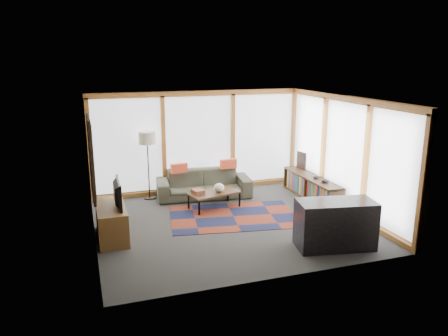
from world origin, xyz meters
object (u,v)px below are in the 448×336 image
object	(u,v)px
coffee_table	(214,200)
television	(114,193)
tv_console	(112,222)
floor_lamp	(148,166)
bookshelf	(312,188)
bar_counter	(335,224)
sofa	(204,184)

from	to	relation	value
coffee_table	television	bearing A→B (deg)	-155.56
television	coffee_table	bearing A→B (deg)	-64.49
coffee_table	tv_console	bearing A→B (deg)	-156.95
floor_lamp	television	world-z (taller)	floor_lamp
bookshelf	television	xyz separation A→B (m)	(-4.78, -0.93, 0.62)
floor_lamp	coffee_table	size ratio (longest dim) A/B	1.44
tv_console	television	bearing A→B (deg)	-24.21
floor_lamp	bookshelf	world-z (taller)	floor_lamp
floor_lamp	television	size ratio (longest dim) A/B	1.88
television	bar_counter	distance (m)	4.17
bookshelf	bar_counter	xyz separation A→B (m)	(-1.00, -2.62, 0.16)
bar_counter	floor_lamp	bearing A→B (deg)	135.65
bookshelf	tv_console	bearing A→B (deg)	-169.55
tv_console	television	world-z (taller)	television
television	tv_console	bearing A→B (deg)	66.85
coffee_table	bar_counter	bearing A→B (deg)	-61.69
bar_counter	bookshelf	bearing A→B (deg)	79.50
bookshelf	television	distance (m)	4.91
sofa	bar_counter	distance (m)	3.92
sofa	coffee_table	size ratio (longest dim) A/B	1.99
bookshelf	coffee_table	bearing A→B (deg)	177.27
tv_console	television	xyz separation A→B (m)	(0.08, -0.03, 0.58)
sofa	television	bearing A→B (deg)	-133.48
coffee_table	bookshelf	size ratio (longest dim) A/B	0.51
floor_lamp	bookshelf	bearing A→B (deg)	-19.10
sofa	bookshelf	distance (m)	2.67
television	bookshelf	bearing A→B (deg)	-77.92
floor_lamp	bar_counter	xyz separation A→B (m)	(2.79, -3.94, -0.39)
sofa	bookshelf	xyz separation A→B (m)	(2.48, -1.00, -0.05)
tv_console	bar_counter	world-z (taller)	bar_counter
sofa	floor_lamp	xyz separation A→B (m)	(-1.31, 0.31, 0.50)
sofa	television	xyz separation A→B (m)	(-2.31, -1.93, 0.57)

